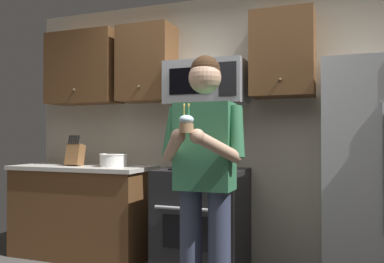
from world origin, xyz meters
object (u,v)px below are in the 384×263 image
knife_block (75,154)px  microwave (206,83)px  bowl_large_white (113,160)px  person (204,170)px  oven_range (202,220)px  cupcake (186,123)px

knife_block → microwave: bearing=6.2°
bowl_large_white → person: bearing=-36.1°
oven_range → cupcake: 1.54m
microwave → knife_block: bearing=-173.8°
oven_range → person: (0.33, -0.92, 0.53)m
person → knife_block: bearing=152.3°
oven_range → person: bearing=-70.1°
bowl_large_white → cupcake: 1.81m
microwave → bowl_large_white: bearing=-172.7°
knife_block → cupcake: cupcake is taller
microwave → person: bearing=-72.2°
bowl_large_white → person: person is taller
microwave → knife_block: size_ratio=2.31×
person → cupcake: person is taller
oven_range → cupcake: bearing=-75.1°
microwave → bowl_large_white: microwave is taller
bowl_large_white → person: size_ratio=0.16×
knife_block → oven_range: bearing=1.2°
bowl_large_white → microwave: bearing=7.3°
oven_range → bowl_large_white: size_ratio=3.39×
oven_range → knife_block: (-1.37, -0.03, 0.57)m
cupcake → microwave: bearing=103.7°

